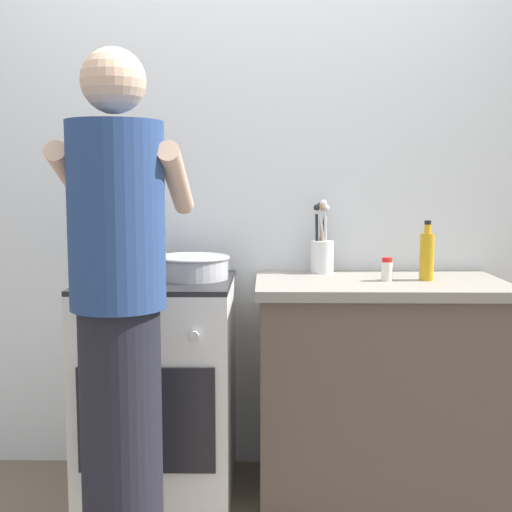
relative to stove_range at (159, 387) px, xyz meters
name	(u,v)px	position (x,y,z in m)	size (l,w,h in m)	color
ground	(243,509)	(0.35, -0.15, -0.45)	(6.00, 6.00, 0.00)	#6B5B4C
back_wall	(291,192)	(0.55, 0.35, 0.80)	(3.20, 0.10, 2.50)	silver
countertop	(378,388)	(0.90, 0.00, 0.00)	(1.00, 0.60, 0.90)	brown
stove_range	(159,387)	(0.00, 0.00, 0.00)	(0.60, 0.62, 0.90)	white
pot	(120,265)	(-0.14, -0.04, 0.52)	(0.27, 0.20, 0.13)	#38383D
mixing_bowl	(193,266)	(0.14, 0.03, 0.50)	(0.31, 0.31, 0.09)	#B7B7BC
utensil_crock	(322,249)	(0.68, 0.21, 0.55)	(0.10, 0.10, 0.32)	silver
spice_bottle	(387,270)	(0.92, -0.02, 0.50)	(0.04, 0.04, 0.09)	silver
oil_bottle	(427,255)	(1.09, 0.00, 0.55)	(0.06, 0.06, 0.24)	gold
person	(119,320)	(-0.02, -0.60, 0.41)	(0.41, 0.50, 1.70)	black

